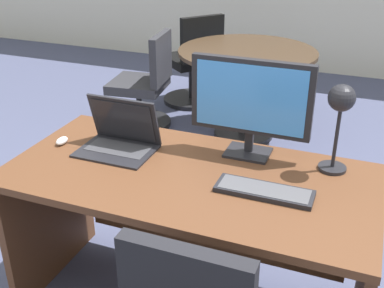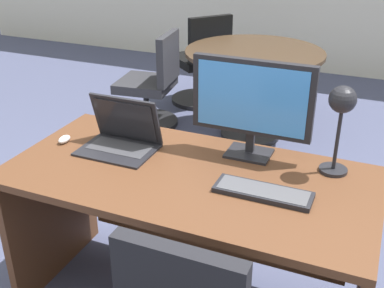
# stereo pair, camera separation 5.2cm
# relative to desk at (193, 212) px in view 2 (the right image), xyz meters

# --- Properties ---
(ground) EXTENTS (12.00, 12.00, 0.00)m
(ground) POSITION_rel_desk_xyz_m (0.00, 1.45, -0.53)
(ground) COLOR #474C6B
(desk) EXTENTS (1.57, 0.77, 0.76)m
(desk) POSITION_rel_desk_xyz_m (0.00, 0.00, 0.00)
(desk) COLOR #56331E
(desk) RESTS_ON ground
(monitor) EXTENTS (0.54, 0.16, 0.45)m
(monitor) POSITION_rel_desk_xyz_m (0.19, 0.22, 0.49)
(monitor) COLOR black
(monitor) RESTS_ON desk
(laptop) EXTENTS (0.34, 0.26, 0.24)m
(laptop) POSITION_rel_desk_xyz_m (-0.39, 0.06, 0.30)
(laptop) COLOR black
(laptop) RESTS_ON desk
(keyboard) EXTENTS (0.39, 0.13, 0.02)m
(keyboard) POSITION_rel_desk_xyz_m (0.34, -0.09, 0.24)
(keyboard) COLOR black
(keyboard) RESTS_ON desk
(mouse) EXTENTS (0.04, 0.08, 0.03)m
(mouse) POSITION_rel_desk_xyz_m (-0.67, -0.01, 0.25)
(mouse) COLOR silver
(mouse) RESTS_ON desk
(desk_lamp) EXTENTS (0.12, 0.14, 0.39)m
(desk_lamp) POSITION_rel_desk_xyz_m (0.56, 0.18, 0.52)
(desk_lamp) COLOR black
(desk_lamp) RESTS_ON desk
(meeting_table) EXTENTS (1.12, 1.12, 0.75)m
(meeting_table) POSITION_rel_desk_xyz_m (-0.31, 1.99, 0.04)
(meeting_table) COLOR black
(meeting_table) RESTS_ON ground
(meeting_chair_near) EXTENTS (0.65, 0.65, 0.90)m
(meeting_chair_near) POSITION_rel_desk_xyz_m (-0.99, 2.56, -0.16)
(meeting_chair_near) COLOR black
(meeting_chair_near) RESTS_ON ground
(meeting_chair_far) EXTENTS (0.56, 0.56, 0.84)m
(meeting_chair_far) POSITION_rel_desk_xyz_m (-1.19, 1.88, -0.19)
(meeting_chair_far) COLOR black
(meeting_chair_far) RESTS_ON ground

